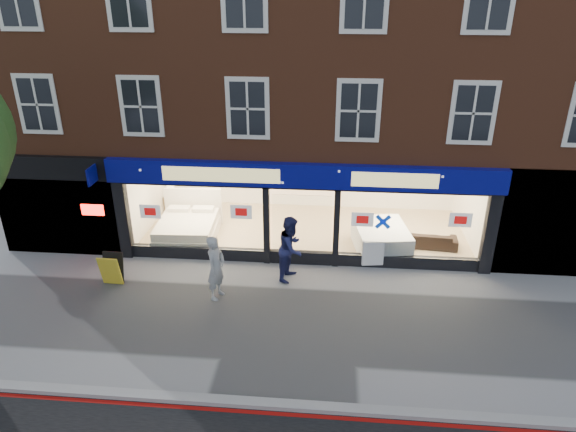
# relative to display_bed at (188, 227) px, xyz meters

# --- Properties ---
(ground) EXTENTS (120.00, 120.00, 0.00)m
(ground) POSITION_rel_display_bed_xyz_m (3.89, -4.34, -0.47)
(ground) COLOR gray
(ground) RESTS_ON ground
(kerb_line) EXTENTS (60.00, 0.10, 0.01)m
(kerb_line) POSITION_rel_display_bed_xyz_m (3.89, -7.44, -0.47)
(kerb_line) COLOR #8C0A07
(kerb_line) RESTS_ON ground
(kerb_stone) EXTENTS (60.00, 0.25, 0.12)m
(kerb_stone) POSITION_rel_display_bed_xyz_m (3.89, -7.24, -0.41)
(kerb_stone) COLOR gray
(kerb_stone) RESTS_ON ground
(showroom_floor) EXTENTS (11.00, 4.50, 0.10)m
(showroom_floor) POSITION_rel_display_bed_xyz_m (3.89, 0.91, -0.42)
(showroom_floor) COLOR tan
(showroom_floor) RESTS_ON ground
(building) EXTENTS (19.00, 8.26, 10.30)m
(building) POSITION_rel_display_bed_xyz_m (3.87, 2.60, 6.20)
(building) COLOR brown
(building) RESTS_ON ground
(display_bed) EXTENTS (2.08, 2.46, 1.34)m
(display_bed) POSITION_rel_display_bed_xyz_m (0.00, 0.00, 0.00)
(display_bed) COLOR silver
(display_bed) RESTS_ON showroom_floor
(bedside_table) EXTENTS (0.60, 0.60, 0.55)m
(bedside_table) POSITION_rel_display_bed_xyz_m (-1.21, 2.16, -0.10)
(bedside_table) COLOR brown
(bedside_table) RESTS_ON showroom_floor
(mattress_stack) EXTENTS (1.87, 2.22, 0.79)m
(mattress_stack) POSITION_rel_display_bed_xyz_m (6.38, -0.34, 0.02)
(mattress_stack) COLOR silver
(mattress_stack) RESTS_ON showroom_floor
(sofa) EXTENTS (1.75, 0.80, 0.50)m
(sofa) POSITION_rel_display_bed_xyz_m (8.00, 0.03, -0.12)
(sofa) COLOR black
(sofa) RESTS_ON showroom_floor
(a_board) EXTENTS (0.63, 0.42, 0.95)m
(a_board) POSITION_rel_display_bed_xyz_m (-1.42, -2.95, -0.00)
(a_board) COLOR gold
(a_board) RESTS_ON ground
(pedestrian_grey) EXTENTS (0.62, 0.77, 1.84)m
(pedestrian_grey) POSITION_rel_display_bed_xyz_m (1.72, -3.34, 0.45)
(pedestrian_grey) COLOR #979A9E
(pedestrian_grey) RESTS_ON ground
(pedestrian_blue) EXTENTS (0.98, 1.12, 1.95)m
(pedestrian_blue) POSITION_rel_display_bed_xyz_m (3.66, -2.14, 0.50)
(pedestrian_blue) COLOR #1B1F4C
(pedestrian_blue) RESTS_ON ground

